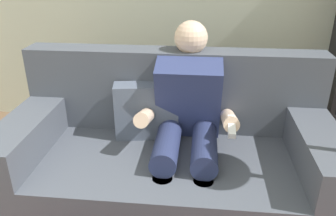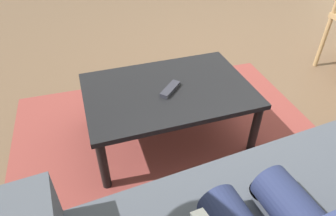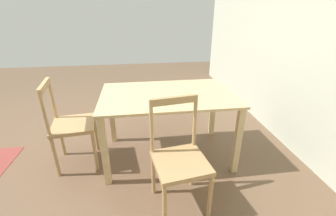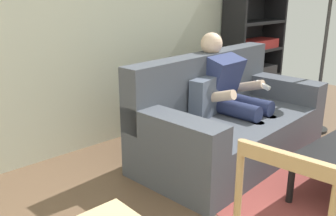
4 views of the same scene
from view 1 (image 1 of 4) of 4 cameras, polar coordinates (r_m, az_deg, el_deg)
name	(u,v)px [view 1 (image 1 of 4)]	position (r m, az deg, el deg)	size (l,w,h in m)	color
couch	(169,156)	(2.17, 0.13, -8.11)	(2.00, 1.08, 0.94)	#474C56
person_lounging	(187,119)	(2.08, 3.26, -1.88)	(0.62, 0.94, 1.13)	navy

